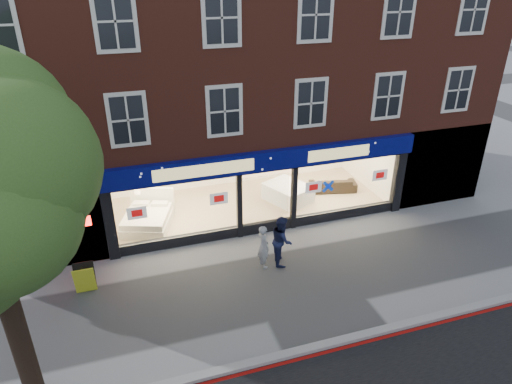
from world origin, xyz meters
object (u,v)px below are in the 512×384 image
pedestrian_blue (282,240)px  sofa (333,184)px  pedestrian_grey (263,246)px  display_bed (148,217)px  a_board (85,278)px  mattress_stack (288,193)px

pedestrian_blue → sofa: bearing=-30.9°
sofa → pedestrian_grey: size_ratio=1.32×
display_bed → pedestrian_blue: pedestrian_blue is taller
sofa → a_board: size_ratio=2.10×
pedestrian_grey → pedestrian_blue: 0.65m
sofa → pedestrian_grey: 6.30m
pedestrian_grey → pedestrian_blue: (0.64, 0.02, 0.11)m
a_board → mattress_stack: bearing=24.2°
mattress_stack → pedestrian_blue: (-1.79, -3.95, 0.41)m
display_bed → pedestrian_grey: size_ratio=1.63×
display_bed → pedestrian_blue: bearing=-23.0°
a_board → display_bed: bearing=56.2°
sofa → pedestrian_blue: size_ratio=1.16×
sofa → pedestrian_blue: 5.83m
pedestrian_grey → pedestrian_blue: size_ratio=0.88×
display_bed → sofa: bearing=23.4°
mattress_stack → pedestrian_grey: pedestrian_grey is taller
mattress_stack → pedestrian_blue: pedestrian_blue is taller
display_bed → a_board: 3.97m
pedestrian_grey → pedestrian_blue: bearing=-97.0°
mattress_stack → sofa: (2.22, 0.26, -0.06)m
sofa → pedestrian_grey: (-4.65, -4.23, 0.37)m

